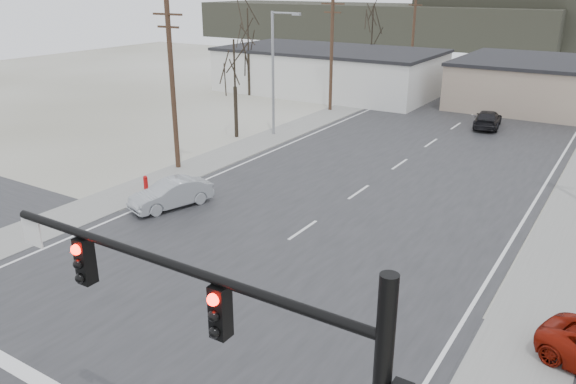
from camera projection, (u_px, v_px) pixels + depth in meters
The scene contains 18 objects.
ground at pixel (187, 310), 19.90m from camera, with size 140.00×140.00×0.00m, color silver.
main_road at pixel (366, 187), 31.76m from camera, with size 18.00×110.00×0.05m, color #272729.
cross_road at pixel (187, 309), 19.89m from camera, with size 90.00×10.00×0.04m, color #272729.
sidewalk_left at pixel (263, 141), 41.02m from camera, with size 3.00×90.00×0.06m, color gray.
traffic_signal_mast at pixel (274, 378), 9.40m from camera, with size 8.95×0.43×7.20m.
fire_hydrant at pixel (146, 183), 31.18m from camera, with size 0.24×0.24×0.87m.
building_left_far at pixel (329, 70), 58.78m from camera, with size 22.30×12.30×4.50m.
upole_left_b at pixel (172, 84), 33.33m from camera, with size 2.20×0.30×10.00m.
upole_left_c at pixel (332, 51), 49.15m from camera, with size 2.20×0.30×10.00m.
upole_left_d at pixel (413, 35), 64.97m from camera, with size 2.20×0.30×10.00m.
streetlight_main at pixel (275, 67), 40.94m from camera, with size 2.40×0.25×9.00m.
tree_left_near at pixel (234, 66), 40.41m from camera, with size 3.30×3.30×7.35m.
tree_left_far at pixel (372, 28), 61.11m from camera, with size 3.96×3.96×8.82m.
tree_left_mid at pixel (248, 32), 55.62m from camera, with size 3.96×3.96×8.82m.
hill_left at pixel (371, 23), 109.01m from camera, with size 70.00×18.00×7.00m, color #333026.
sedan_crossing at pixel (171, 194), 28.70m from camera, with size 1.49×4.28×1.41m, color #94999E.
car_far_a at pixel (488, 119), 44.51m from camera, with size 1.90×4.66×1.35m, color black.
car_far_b at pixel (458, 71), 69.00m from camera, with size 1.48×3.68×1.25m, color black.
Camera 1 is at (12.22, -12.58, 10.89)m, focal length 35.00 mm.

